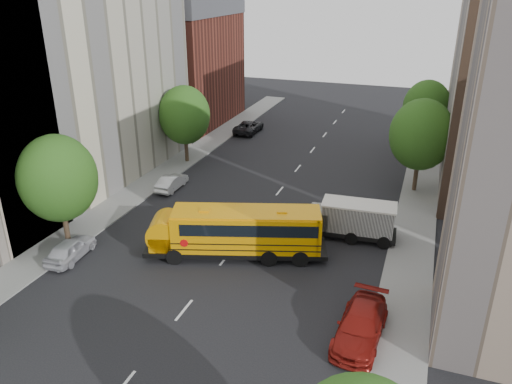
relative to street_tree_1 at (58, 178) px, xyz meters
The scene contains 17 objects.
ground 12.71m from the street_tree_1, 19.98° to the left, with size 120.00×120.00×0.00m, color black.
sidewalk_left 10.26m from the street_tree_1, 93.18° to the left, with size 3.00×80.00×0.12m, color slate.
sidewalk_right 24.72m from the street_tree_1, 21.80° to the left, with size 3.00×80.00×0.12m, color slate.
lane_markings 18.48m from the street_tree_1, 51.84° to the left, with size 0.15×64.00×0.01m, color silver.
building_left_cream 13.21m from the street_tree_1, 124.99° to the left, with size 10.00×26.00×20.00m, color beige.
building_left_redbrick 32.79m from the street_tree_1, 102.34° to the left, with size 10.00×15.00×13.00m, color maroon.
street_tree_1 is the anchor object (origin of this frame).
street_tree_2 18.00m from the street_tree_1, 90.00° to the left, with size 4.99×4.99×7.71m.
street_tree_4 28.43m from the street_tree_1, 39.29° to the left, with size 5.25×5.25×8.10m.
street_tree_5 37.20m from the street_tree_1, 53.75° to the left, with size 4.86×4.86×7.51m.
school_bus 12.08m from the street_tree_1, 12.64° to the left, with size 12.18×6.24×3.37m.
safari_truck 20.12m from the street_tree_1, 22.75° to the left, with size 6.48×2.74×2.71m.
parked_car_0 4.70m from the street_tree_1, 46.20° to the right, with size 1.67×4.15×1.41m, color #BABAC2.
parked_car_1 12.21m from the street_tree_1, 80.14° to the left, with size 1.37×3.92×1.29m, color silver.
parked_car_2 30.24m from the street_tree_1, 85.79° to the left, with size 2.41×5.23×1.45m, color black.
parked_car_3 21.24m from the street_tree_1, ahead, with size 2.21×5.43×1.58m, color maroon.
parked_car_5 37.60m from the street_tree_1, 56.53° to the left, with size 1.50×4.31×1.42m, color gray.
Camera 1 is at (11.55, -28.25, 17.06)m, focal length 35.00 mm.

